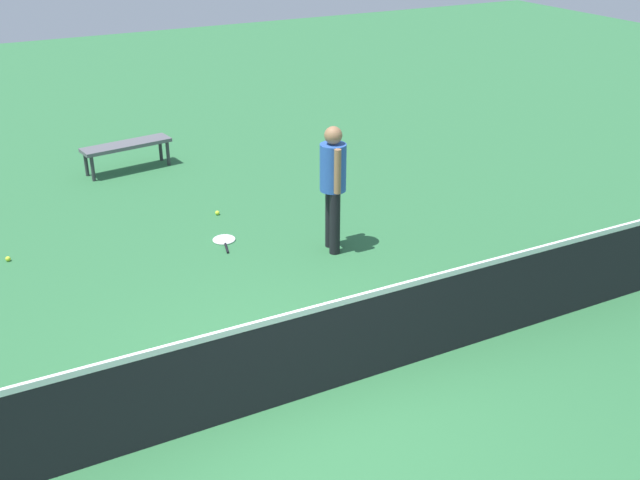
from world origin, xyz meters
TOP-DOWN VIEW (x-y plane):
  - ground_plane at (0.00, 0.00)m, footprint 40.00×40.00m
  - court_net at (0.00, 0.00)m, footprint 10.09×0.09m
  - player_near_side at (-1.80, -2.71)m, footprint 0.41×0.53m
  - tennis_racket_near_player at (-0.61, -3.62)m, footprint 0.38×0.61m
  - tennis_ball_near_player at (2.09, -4.35)m, footprint 0.07×0.07m
  - tennis_ball_by_net at (-0.85, -4.52)m, footprint 0.07×0.07m
  - tennis_ball_midcourt at (-2.71, -4.21)m, footprint 0.07×0.07m
  - courtside_bench at (-0.20, -7.04)m, footprint 1.54×0.60m

SIDE VIEW (x-z plane):
  - ground_plane at x=0.00m, z-range 0.00..0.00m
  - tennis_racket_near_player at x=-0.61m, z-range 0.00..0.03m
  - tennis_ball_near_player at x=2.09m, z-range 0.00..0.07m
  - tennis_ball_by_net at x=-0.85m, z-range 0.00..0.07m
  - tennis_ball_midcourt at x=-2.71m, z-range 0.00..0.07m
  - courtside_bench at x=-0.20m, z-range 0.18..0.66m
  - court_net at x=0.00m, z-range -0.03..1.04m
  - player_near_side at x=-1.80m, z-range 0.16..1.86m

